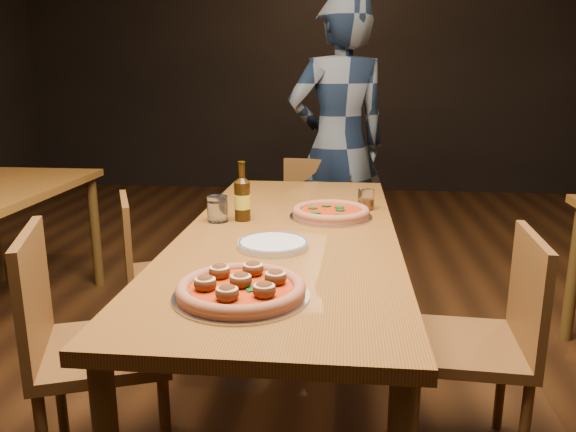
# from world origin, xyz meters

# --- Properties ---
(ground) EXTENTS (9.00, 9.00, 0.00)m
(ground) POSITION_xyz_m (0.00, 0.00, 0.00)
(ground) COLOR black
(table_main) EXTENTS (0.80, 2.00, 0.75)m
(table_main) POSITION_xyz_m (0.00, 0.00, 0.68)
(table_main) COLOR brown
(table_main) RESTS_ON ground
(chair_main_nw) EXTENTS (0.54, 0.54, 0.90)m
(chair_main_nw) POSITION_xyz_m (-0.57, -0.42, 0.45)
(chair_main_nw) COLOR #583617
(chair_main_nw) RESTS_ON ground
(chair_main_sw) EXTENTS (0.51, 0.51, 0.83)m
(chair_main_sw) POSITION_xyz_m (-0.60, 0.37, 0.42)
(chair_main_sw) COLOR #583617
(chair_main_sw) RESTS_ON ground
(chair_main_e) EXTENTS (0.43, 0.43, 0.86)m
(chair_main_e) POSITION_xyz_m (0.63, -0.23, 0.43)
(chair_main_e) COLOR #583617
(chair_main_e) RESTS_ON ground
(chair_end) EXTENTS (0.44, 0.44, 0.87)m
(chair_end) POSITION_xyz_m (0.02, 1.13, 0.43)
(chair_end) COLOR #583617
(chair_end) RESTS_ON ground
(pizza_meatball) EXTENTS (0.37, 0.37, 0.07)m
(pizza_meatball) POSITION_xyz_m (-0.06, -0.66, 0.78)
(pizza_meatball) COLOR #B7B7BF
(pizza_meatball) RESTS_ON table_main
(pizza_margherita) EXTENTS (0.34, 0.34, 0.05)m
(pizza_margherita) POSITION_xyz_m (0.15, 0.22, 0.77)
(pizza_margherita) COLOR #B7B7BF
(pizza_margherita) RESTS_ON table_main
(plate_stack) EXTENTS (0.24, 0.24, 0.02)m
(plate_stack) POSITION_xyz_m (-0.03, -0.22, 0.76)
(plate_stack) COLOR white
(plate_stack) RESTS_ON table_main
(beer_bottle) EXTENTS (0.07, 0.07, 0.24)m
(beer_bottle) POSITION_xyz_m (-0.20, 0.14, 0.83)
(beer_bottle) COLOR black
(beer_bottle) RESTS_ON table_main
(water_glass) EXTENTS (0.08, 0.08, 0.10)m
(water_glass) POSITION_xyz_m (-0.30, 0.11, 0.80)
(water_glass) COLOR white
(water_glass) RESTS_ON table_main
(amber_glass) EXTENTS (0.07, 0.07, 0.09)m
(amber_glass) POSITION_xyz_m (0.30, 0.38, 0.79)
(amber_glass) COLOR #964E11
(amber_glass) RESTS_ON table_main
(diner) EXTENTS (0.77, 0.65, 1.78)m
(diner) POSITION_xyz_m (0.16, 1.42, 0.89)
(diner) COLOR black
(diner) RESTS_ON ground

